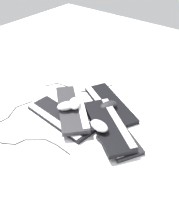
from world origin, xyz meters
TOP-DOWN VIEW (x-y plane):
  - ground_plane at (0.00, 0.00)m, footprint 3.20×3.20m
  - keyboard_0 at (0.10, -0.11)m, footprint 0.34×0.46m
  - keyboard_1 at (-0.18, 0.04)m, footprint 0.19×0.45m
  - keyboard_2 at (-0.08, -0.24)m, footprint 0.35×0.46m
  - keyboard_3 at (-0.09, -0.23)m, footprint 0.37×0.45m
  - keyboard_4 at (-0.10, 0.02)m, footprint 0.40×0.43m
  - mouse_0 at (0.05, -0.13)m, footprint 0.13×0.10m
  - mouse_1 at (-0.14, 0.03)m, footprint 0.13×0.11m
  - mouse_2 at (-0.16, -0.22)m, footprint 0.08×0.12m
  - mouse_3 at (-0.09, 0.01)m, footprint 0.13×0.12m
  - cable_0 at (0.14, 0.18)m, footprint 0.30×0.36m
  - cable_1 at (-0.39, 0.15)m, footprint 0.36×0.52m

SIDE VIEW (x-z plane):
  - ground_plane at x=0.00m, z-range 0.00..0.00m
  - cable_1 at x=-0.39m, z-range 0.00..0.01m
  - cable_0 at x=0.14m, z-range 0.00..0.01m
  - keyboard_0 at x=0.10m, z-range 0.00..0.03m
  - keyboard_1 at x=-0.18m, z-range 0.00..0.03m
  - keyboard_2 at x=-0.08m, z-range 0.00..0.03m
  - keyboard_3 at x=-0.09m, z-range 0.03..0.06m
  - keyboard_4 at x=-0.10m, z-range 0.03..0.06m
  - mouse_0 at x=0.05m, z-range 0.03..0.07m
  - mouse_1 at x=-0.14m, z-range 0.06..0.10m
  - mouse_2 at x=-0.16m, z-range 0.06..0.10m
  - mouse_3 at x=-0.09m, z-range 0.06..0.10m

